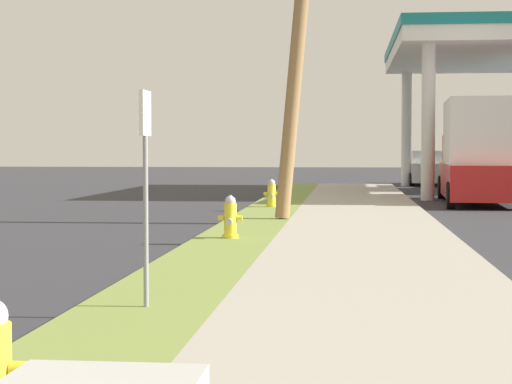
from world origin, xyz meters
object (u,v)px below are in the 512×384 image
utility_pole_midground (299,26)px  truck_teal_on_apron (500,153)px  truck_red_at_forecourt (478,155)px  fire_hydrant_third (272,195)px  car_white_by_near_pump (428,169)px  fire_hydrant_second (230,219)px  street_sign_post (145,153)px

utility_pole_midground → truck_teal_on_apron: utility_pole_midground is taller
truck_red_at_forecourt → fire_hydrant_third: bearing=-147.4°
fire_hydrant_third → truck_teal_on_apron: bearing=55.8°
utility_pole_midground → truck_red_at_forecourt: utility_pole_midground is taller
utility_pole_midground → car_white_by_near_pump: utility_pole_midground is taller
fire_hydrant_third → car_white_by_near_pump: bearing=72.5°
fire_hydrant_second → truck_red_at_forecourt: (5.94, 12.25, 1.04)m
fire_hydrant_second → utility_pole_midground: (0.95, 4.59, 3.93)m
car_white_by_near_pump → truck_red_at_forecourt: 14.30m
fire_hydrant_second → fire_hydrant_third: same height
utility_pole_midground → truck_teal_on_apron: 17.12m
fire_hydrant_third → fire_hydrant_second: bearing=-90.1°
utility_pole_midground → truck_red_at_forecourt: 9.59m
fire_hydrant_second → fire_hydrant_third: bearing=89.9°
truck_teal_on_apron → fire_hydrant_second: bearing=-111.4°
fire_hydrant_third → street_sign_post: size_ratio=0.35×
utility_pole_midground → street_sign_post: utility_pole_midground is taller
fire_hydrant_third → car_white_by_near_pump: (5.68, 18.07, 0.28)m
fire_hydrant_third → utility_pole_midground: size_ratio=0.09×
truck_teal_on_apron → street_sign_post: bearing=-106.2°
street_sign_post → truck_teal_on_apron: bearing=73.8°
car_white_by_near_pump → fire_hydrant_third: bearing=-107.5°
utility_pole_midground → street_sign_post: (-0.89, -11.46, -2.74)m
fire_hydrant_second → street_sign_post: (0.06, -6.87, 1.19)m
fire_hydrant_second → truck_red_at_forecourt: size_ratio=0.11×
fire_hydrant_second → utility_pole_midground: bearing=78.3°
car_white_by_near_pump → truck_teal_on_apron: truck_teal_on_apron is taller
truck_red_at_forecourt → truck_teal_on_apron: size_ratio=1.00×
fire_hydrant_third → truck_red_at_forecourt: truck_red_at_forecourt is taller
fire_hydrant_second → street_sign_post: 6.97m
utility_pole_midground → truck_red_at_forecourt: size_ratio=1.28×
fire_hydrant_second → street_sign_post: street_sign_post is taller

